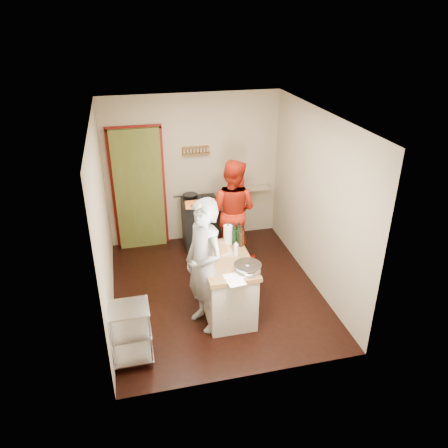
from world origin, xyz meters
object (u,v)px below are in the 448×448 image
(stove, at_px, (201,222))
(person_stripe, at_px, (204,266))
(person_red, at_px, (232,210))
(island, at_px, (227,283))
(wire_shelving, at_px, (130,332))

(stove, bearing_deg, person_stripe, -99.22)
(stove, relative_size, person_red, 0.59)
(stove, bearing_deg, person_red, -49.46)
(island, bearing_deg, stove, 89.76)
(island, height_order, person_red, person_red)
(wire_shelving, bearing_deg, stove, 63.15)
(stove, distance_m, island, 1.93)
(stove, height_order, person_stripe, person_stripe)
(person_stripe, distance_m, person_red, 1.81)
(wire_shelving, bearing_deg, person_red, 50.16)
(island, distance_m, person_red, 1.55)
(person_stripe, bearing_deg, island, 97.90)
(stove, xyz_separation_m, wire_shelving, (-1.33, -2.62, -0.01))
(island, height_order, person_stripe, person_stripe)
(stove, distance_m, person_red, 0.78)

